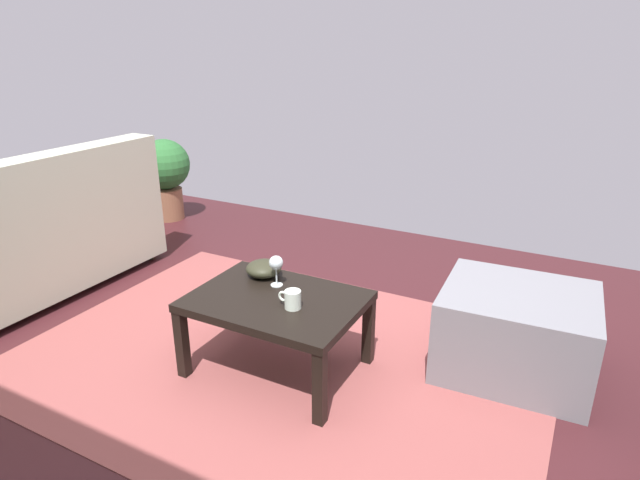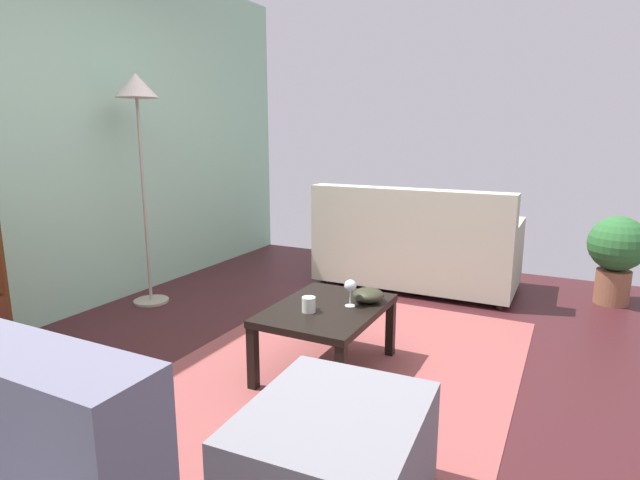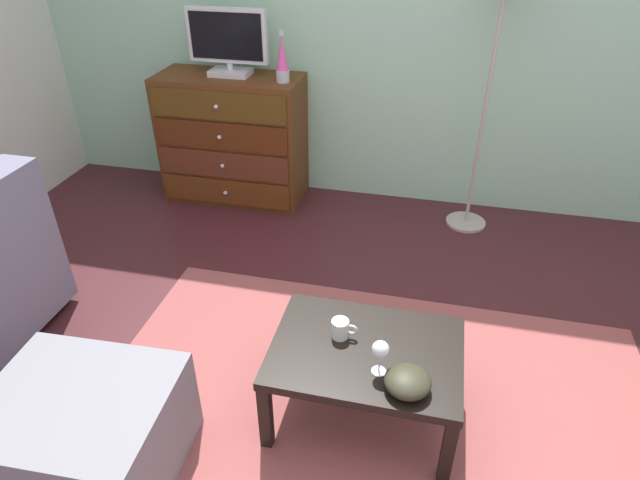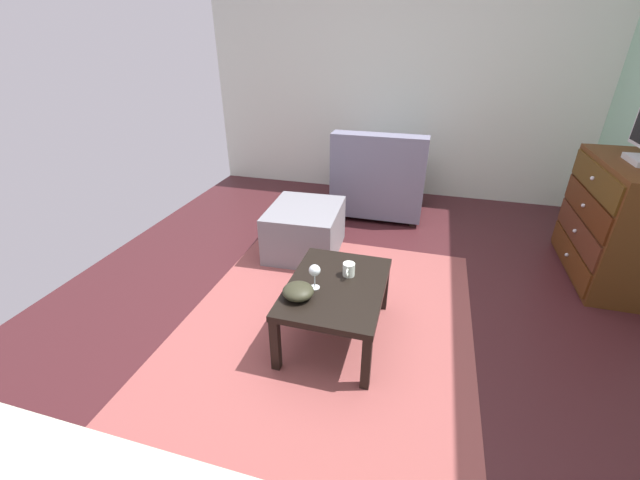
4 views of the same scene
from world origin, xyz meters
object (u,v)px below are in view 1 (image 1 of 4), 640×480
(wine_glass, at_px, (276,264))
(ottoman, at_px, (515,332))
(mug, at_px, (292,299))
(potted_plant, at_px, (165,172))
(bowl_decorative, at_px, (264,269))
(couch_large, at_px, (21,242))
(coffee_table, at_px, (276,307))

(wine_glass, xyz_separation_m, ottoman, (-1.09, -0.41, -0.30))
(ottoman, bearing_deg, mug, 32.69)
(mug, distance_m, potted_plant, 2.75)
(wine_glass, height_order, bowl_decorative, wine_glass)
(couch_large, height_order, ottoman, couch_large)
(mug, bearing_deg, coffee_table, -22.86)
(couch_large, xyz_separation_m, ottoman, (-2.88, -0.55, -0.14))
(coffee_table, xyz_separation_m, ottoman, (-1.02, -0.53, -0.13))
(wine_glass, distance_m, ottoman, 1.21)
(wine_glass, relative_size, potted_plant, 0.22)
(couch_large, bearing_deg, bowl_decorative, -173.02)
(coffee_table, bearing_deg, couch_large, 0.74)
(potted_plant, bearing_deg, mug, 144.55)
(wine_glass, distance_m, mug, 0.26)
(wine_glass, relative_size, ottoman, 0.22)
(ottoman, bearing_deg, wine_glass, 20.75)
(ottoman, distance_m, potted_plant, 3.31)
(bowl_decorative, distance_m, potted_plant, 2.37)
(coffee_table, relative_size, potted_plant, 1.11)
(mug, height_order, bowl_decorative, mug)
(coffee_table, height_order, bowl_decorative, bowl_decorative)
(bowl_decorative, height_order, ottoman, bowl_decorative)
(mug, xyz_separation_m, bowl_decorative, (0.31, -0.23, -0.00))
(bowl_decorative, height_order, potted_plant, potted_plant)
(coffee_table, bearing_deg, mug, 157.14)
(coffee_table, xyz_separation_m, bowl_decorative, (0.19, -0.18, 0.09))
(mug, height_order, couch_large, couch_large)
(ottoman, xyz_separation_m, potted_plant, (3.14, -1.01, 0.22))
(wine_glass, bearing_deg, mug, 138.47)
(coffee_table, xyz_separation_m, wine_glass, (0.07, -0.12, 0.17))
(ottoman, bearing_deg, couch_large, 10.88)
(coffee_table, relative_size, wine_glass, 5.11)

